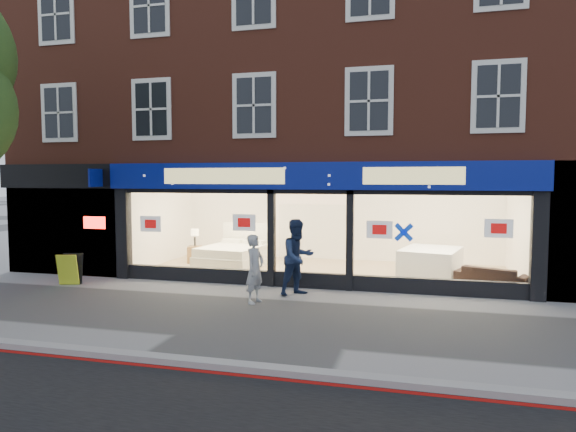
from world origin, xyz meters
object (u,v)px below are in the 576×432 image
at_px(sofa, 491,276).
at_px(pedestrian_blue, 298,257).
at_px(pedestrian_grey, 255,269).
at_px(mattress_stack, 431,262).
at_px(display_bed, 235,254).
at_px(a_board, 70,269).

height_order(sofa, pedestrian_blue, pedestrian_blue).
relative_size(sofa, pedestrian_grey, 1.11).
bearing_deg(mattress_stack, display_bed, 179.74).
distance_m(display_bed, sofa, 7.66).
bearing_deg(pedestrian_blue, pedestrian_grey, -176.89).
height_order(sofa, pedestrian_grey, pedestrian_grey).
height_order(display_bed, mattress_stack, display_bed).
xyz_separation_m(sofa, a_board, (-10.99, -2.17, 0.07)).
height_order(mattress_stack, sofa, mattress_stack).
relative_size(sofa, pedestrian_blue, 0.94).
bearing_deg(pedestrian_grey, sofa, -48.58).
bearing_deg(sofa, pedestrian_blue, 43.70).
bearing_deg(a_board, display_bed, 31.35).
bearing_deg(pedestrian_grey, mattress_stack, -30.02).
distance_m(mattress_stack, pedestrian_grey, 5.74).
bearing_deg(a_board, sofa, -2.76).
distance_m(a_board, pedestrian_grey, 5.55).
relative_size(display_bed, a_board, 2.90).
distance_m(display_bed, a_board, 4.90).
xyz_separation_m(display_bed, pedestrian_grey, (2.05, -4.13, 0.34)).
relative_size(display_bed, mattress_stack, 1.12).
height_order(sofa, a_board, a_board).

